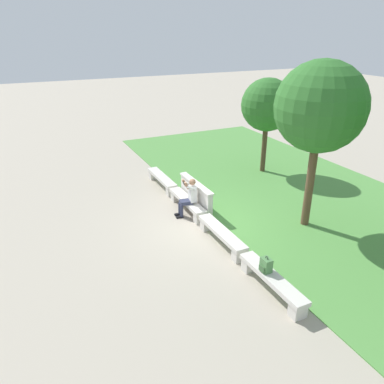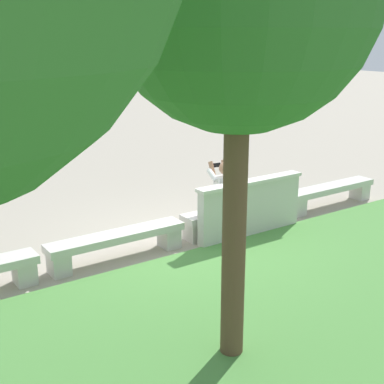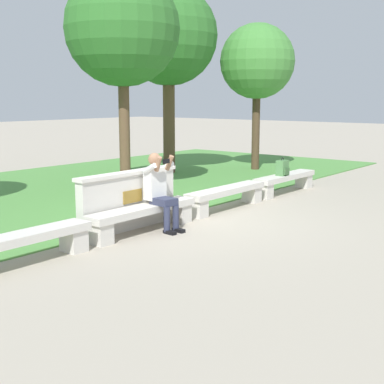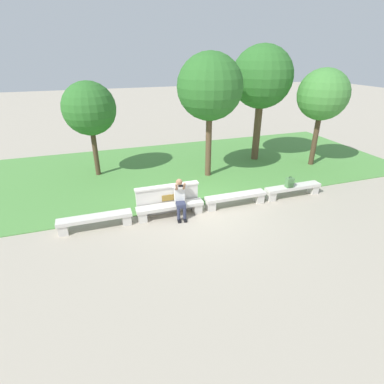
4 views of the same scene
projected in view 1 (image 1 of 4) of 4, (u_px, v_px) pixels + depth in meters
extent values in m
plane|color=#A89E8C|center=(203.00, 226.00, 12.16)|extent=(80.00, 80.00, 0.00)
cube|color=#518E42|center=(308.00, 201.00, 13.88)|extent=(21.60, 8.00, 0.03)
cube|color=beige|center=(162.00, 177.00, 15.03)|extent=(2.28, 0.40, 0.12)
cube|color=beige|center=(154.00, 175.00, 15.91)|extent=(0.28, 0.34, 0.33)
cube|color=beige|center=(171.00, 191.00, 14.32)|extent=(0.28, 0.34, 0.33)
cube|color=beige|center=(187.00, 201.00, 13.01)|extent=(2.28, 0.40, 0.12)
cube|color=beige|center=(176.00, 196.00, 13.90)|extent=(0.28, 0.34, 0.33)
cube|color=beige|center=(199.00, 218.00, 12.30)|extent=(0.28, 0.34, 0.33)
cube|color=beige|center=(222.00, 232.00, 10.99)|extent=(2.28, 0.40, 0.12)
cube|color=beige|center=(207.00, 225.00, 11.88)|extent=(0.28, 0.34, 0.33)
cube|color=beige|center=(239.00, 255.00, 10.29)|extent=(0.28, 0.34, 0.33)
cube|color=beige|center=(272.00, 278.00, 8.98)|extent=(2.28, 0.40, 0.12)
cube|color=beige|center=(249.00, 265.00, 9.87)|extent=(0.28, 0.34, 0.33)
cube|color=beige|center=(298.00, 310.00, 8.27)|extent=(0.28, 0.34, 0.33)
cube|color=beige|center=(196.00, 197.00, 13.11)|extent=(2.15, 0.18, 0.95)
cube|color=silver|center=(196.00, 183.00, 12.91)|extent=(2.21, 0.24, 0.06)
cube|color=olive|center=(193.00, 194.00, 13.03)|extent=(0.44, 0.02, 0.22)
cube|color=black|center=(178.00, 214.00, 12.83)|extent=(0.13, 0.25, 0.06)
cylinder|color=#2D334C|center=(180.00, 209.00, 12.77)|extent=(0.11, 0.11, 0.42)
cube|color=black|center=(180.00, 217.00, 12.66)|extent=(0.13, 0.25, 0.06)
cylinder|color=#2D334C|center=(182.00, 211.00, 12.60)|extent=(0.11, 0.11, 0.42)
cube|color=#2D334C|center=(186.00, 202.00, 12.63)|extent=(0.35, 0.45, 0.12)
cube|color=silver|center=(192.00, 193.00, 12.58)|extent=(0.37, 0.26, 0.56)
sphere|color=#9E7051|center=(192.00, 182.00, 12.41)|extent=(0.22, 0.22, 0.22)
cylinder|color=silver|center=(188.00, 184.00, 12.60)|extent=(0.13, 0.32, 0.21)
cylinder|color=#9E7051|center=(184.00, 183.00, 12.47)|extent=(0.12, 0.20, 0.27)
cylinder|color=silver|center=(191.00, 188.00, 12.27)|extent=(0.13, 0.32, 0.21)
cylinder|color=#9E7051|center=(187.00, 186.00, 12.26)|extent=(0.08, 0.18, 0.27)
cube|color=black|center=(184.00, 183.00, 12.33)|extent=(0.15, 0.03, 0.08)
cube|color=#4C7F47|center=(266.00, 265.00, 9.06)|extent=(0.28, 0.20, 0.36)
cube|color=#395F35|center=(262.00, 269.00, 9.04)|extent=(0.20, 0.06, 0.16)
torus|color=black|center=(267.00, 258.00, 8.98)|extent=(0.10, 0.02, 0.10)
cylinder|color=#4C3826|center=(264.00, 147.00, 16.32)|extent=(0.21, 0.21, 2.30)
sphere|color=#2D6B28|center=(267.00, 105.00, 15.60)|extent=(2.21, 2.21, 2.21)
cylinder|color=brown|center=(310.00, 182.00, 11.64)|extent=(0.26, 0.26, 3.02)
sphere|color=#2D6B28|center=(320.00, 107.00, 10.72)|extent=(2.66, 2.66, 2.66)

